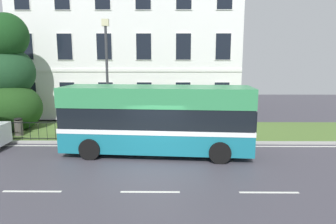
{
  "coord_description": "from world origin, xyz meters",
  "views": [
    {
      "loc": [
        0.7,
        -11.06,
        4.33
      ],
      "look_at": [
        0.54,
        4.59,
        1.64
      ],
      "focal_mm": 31.35,
      "sensor_mm": 36.0,
      "label": 1
    }
  ],
  "objects_px": {
    "litter_bin": "(19,126)",
    "georgian_townhouse": "(133,32)",
    "evergreen_tree": "(11,82)",
    "street_lamp_post": "(107,71)",
    "single_decker_bus": "(157,119)"
  },
  "relations": [
    {
      "from": "evergreen_tree",
      "to": "street_lamp_post",
      "type": "distance_m",
      "value": 6.88
    },
    {
      "from": "georgian_townhouse",
      "to": "litter_bin",
      "type": "bearing_deg",
      "value": -120.33
    },
    {
      "from": "street_lamp_post",
      "to": "georgian_townhouse",
      "type": "bearing_deg",
      "value": 89.03
    },
    {
      "from": "georgian_townhouse",
      "to": "evergreen_tree",
      "type": "xyz_separation_m",
      "value": [
        -6.65,
        -7.64,
        -3.76
      ]
    },
    {
      "from": "litter_bin",
      "to": "georgian_townhouse",
      "type": "bearing_deg",
      "value": 59.67
    },
    {
      "from": "evergreen_tree",
      "to": "street_lamp_post",
      "type": "relative_size",
      "value": 1.13
    },
    {
      "from": "single_decker_bus",
      "to": "litter_bin",
      "type": "distance_m",
      "value": 8.7
    },
    {
      "from": "evergreen_tree",
      "to": "street_lamp_post",
      "type": "bearing_deg",
      "value": -18.76
    },
    {
      "from": "street_lamp_post",
      "to": "litter_bin",
      "type": "distance_m",
      "value": 6.22
    },
    {
      "from": "litter_bin",
      "to": "evergreen_tree",
      "type": "bearing_deg",
      "value": 123.58
    },
    {
      "from": "evergreen_tree",
      "to": "single_decker_bus",
      "type": "relative_size",
      "value": 0.82
    },
    {
      "from": "single_decker_bus",
      "to": "litter_bin",
      "type": "bearing_deg",
      "value": 164.75
    },
    {
      "from": "single_decker_bus",
      "to": "street_lamp_post",
      "type": "xyz_separation_m",
      "value": [
        -2.81,
        2.45,
        2.14
      ]
    },
    {
      "from": "georgian_townhouse",
      "to": "street_lamp_post",
      "type": "distance_m",
      "value": 10.3
    },
    {
      "from": "evergreen_tree",
      "to": "litter_bin",
      "type": "height_order",
      "value": "evergreen_tree"
    }
  ]
}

